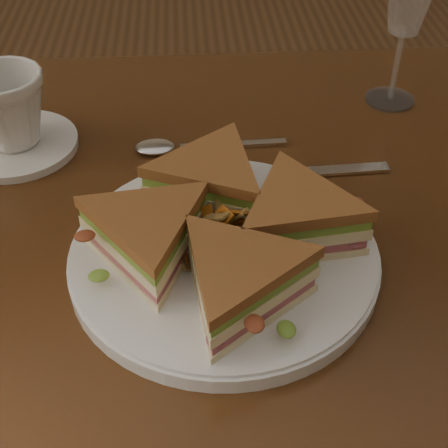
# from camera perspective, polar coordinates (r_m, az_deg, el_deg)

# --- Properties ---
(table) EXTENTS (1.20, 0.80, 0.75)m
(table) POSITION_cam_1_polar(r_m,az_deg,el_deg) (0.72, 1.49, -6.15)
(table) COLOR #321A0B
(table) RESTS_ON ground
(plate) EXTENTS (0.30, 0.30, 0.02)m
(plate) POSITION_cam_1_polar(r_m,az_deg,el_deg) (0.60, -0.00, -3.00)
(plate) COLOR white
(plate) RESTS_ON table
(sandwich_wedges) EXTENTS (0.30, 0.30, 0.06)m
(sandwich_wedges) POSITION_cam_1_polar(r_m,az_deg,el_deg) (0.58, -0.00, -0.37)
(sandwich_wedges) COLOR #FAEBB9
(sandwich_wedges) RESTS_ON plate
(crisps_mound) EXTENTS (0.09, 0.09, 0.05)m
(crisps_mound) POSITION_cam_1_polar(r_m,az_deg,el_deg) (0.58, -0.00, -0.67)
(crisps_mound) COLOR #BC6118
(crisps_mound) RESTS_ON plate
(spoon) EXTENTS (0.18, 0.03, 0.01)m
(spoon) POSITION_cam_1_polar(r_m,az_deg,el_deg) (0.76, -4.58, 7.04)
(spoon) COLOR silver
(spoon) RESTS_ON table
(knife) EXTENTS (0.22, 0.02, 0.00)m
(knife) POSITION_cam_1_polar(r_m,az_deg,el_deg) (0.72, 6.11, 4.56)
(knife) COLOR silver
(knife) RESTS_ON table
(saucer) EXTENTS (0.15, 0.15, 0.01)m
(saucer) POSITION_cam_1_polar(r_m,az_deg,el_deg) (0.80, -18.43, 6.89)
(saucer) COLOR white
(saucer) RESTS_ON table
(coffee_cup) EXTENTS (0.10, 0.10, 0.09)m
(coffee_cup) POSITION_cam_1_polar(r_m,az_deg,el_deg) (0.78, -19.20, 9.91)
(coffee_cup) COLOR white
(coffee_cup) RESTS_ON saucer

